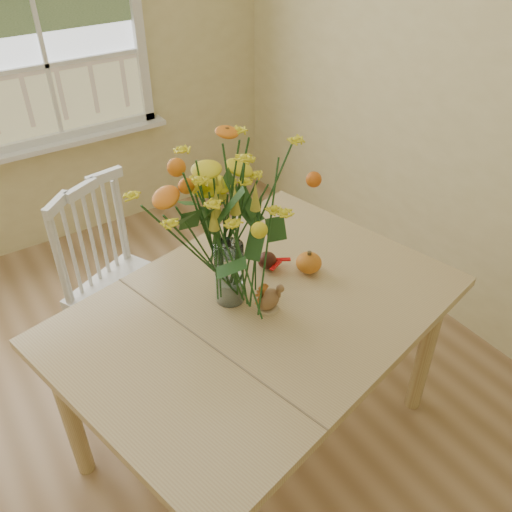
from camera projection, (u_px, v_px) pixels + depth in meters
dining_table at (259, 325)px, 2.05m from camera, size 1.63×1.32×0.77m
windsor_chair at (114, 275)px, 2.52m from camera, size 0.59×0.58×0.96m
flower_vase at (227, 216)px, 1.82m from camera, size 0.51×0.51×0.60m
pumpkin at (309, 264)px, 2.14m from camera, size 0.10×0.10×0.08m
turkey_figurine at (268, 299)px, 1.96m from camera, size 0.11×0.09×0.12m
dark_gourd at (267, 261)px, 2.17m from camera, size 0.13×0.08×0.07m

